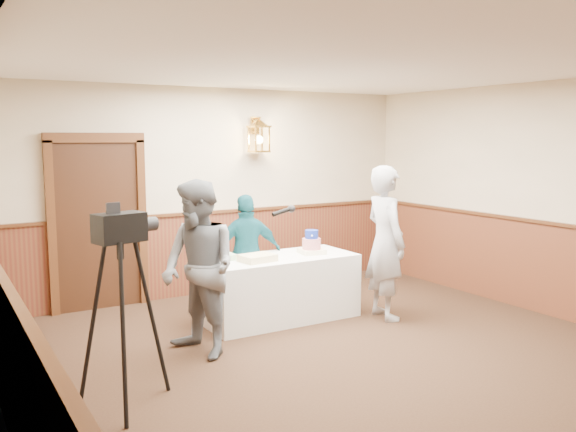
% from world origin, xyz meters
% --- Properties ---
extents(ground, '(7.00, 7.00, 0.00)m').
position_xyz_m(ground, '(0.00, 0.00, 0.00)').
color(ground, black).
rests_on(ground, ground).
extents(room_shell, '(6.02, 7.02, 2.81)m').
position_xyz_m(room_shell, '(-0.05, 0.45, 1.52)').
color(room_shell, '#B9A98B').
rests_on(room_shell, ground).
extents(display_table, '(1.80, 0.80, 0.75)m').
position_xyz_m(display_table, '(0.10, 1.90, 0.38)').
color(display_table, white).
rests_on(display_table, ground).
extents(tiered_cake, '(0.31, 0.31, 0.28)m').
position_xyz_m(tiered_cake, '(0.53, 1.86, 0.86)').
color(tiered_cake, '#FFF0C5').
rests_on(tiered_cake, display_table).
extents(sheet_cake_yellow, '(0.41, 0.33, 0.08)m').
position_xyz_m(sheet_cake_yellow, '(-0.25, 1.79, 0.79)').
color(sheet_cake_yellow, '#DABD82').
rests_on(sheet_cake_yellow, display_table).
extents(sheet_cake_green, '(0.28, 0.22, 0.06)m').
position_xyz_m(sheet_cake_green, '(-0.55, 2.06, 0.78)').
color(sheet_cake_green, '#8EC78D').
rests_on(sheet_cake_green, display_table).
extents(interviewer, '(1.59, 0.98, 1.74)m').
position_xyz_m(interviewer, '(-1.17, 1.24, 0.87)').
color(interviewer, slate).
rests_on(interviewer, ground).
extents(baker, '(0.53, 0.72, 1.81)m').
position_xyz_m(baker, '(1.20, 1.31, 0.91)').
color(baker, '#9FA0A5').
rests_on(baker, ground).
extents(assistant_p, '(0.91, 0.52, 1.45)m').
position_xyz_m(assistant_p, '(-0.09, 2.33, 0.73)').
color(assistant_p, '#114955').
rests_on(assistant_p, ground).
extents(tv_camera_rig, '(0.61, 0.57, 1.56)m').
position_xyz_m(tv_camera_rig, '(-2.13, 0.49, 0.70)').
color(tv_camera_rig, black).
rests_on(tv_camera_rig, ground).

